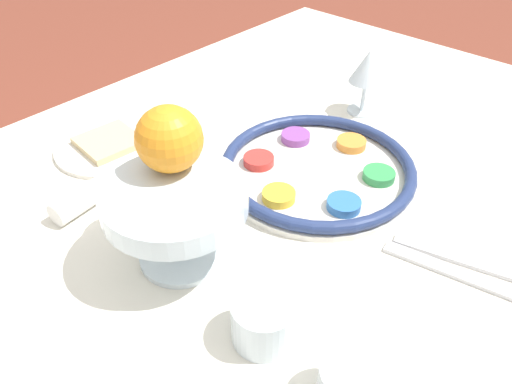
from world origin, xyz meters
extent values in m
cube|color=silver|center=(0.00, 0.00, 0.38)|extent=(1.55, 1.06, 0.76)
cylinder|color=silver|center=(-0.12, 0.01, 0.76)|extent=(0.32, 0.32, 0.01)
torus|color=navy|center=(-0.12, 0.01, 0.78)|extent=(0.32, 0.32, 0.02)
cylinder|color=gold|center=(-0.02, 0.01, 0.78)|extent=(0.05, 0.05, 0.01)
cylinder|color=#2D6BB7|center=(-0.07, 0.09, 0.78)|extent=(0.05, 0.05, 0.01)
cylinder|color=#33934C|center=(-0.17, 0.09, 0.78)|extent=(0.05, 0.05, 0.01)
cylinder|color=orange|center=(-0.21, 0.01, 0.78)|extent=(0.05, 0.05, 0.01)
cylinder|color=#844299|center=(-0.17, -0.08, 0.78)|extent=(0.05, 0.05, 0.01)
cylinder|color=red|center=(-0.07, -0.08, 0.78)|extent=(0.05, 0.05, 0.01)
cylinder|color=silver|center=(-0.35, -0.06, 0.76)|extent=(0.06, 0.06, 0.00)
cylinder|color=silver|center=(-0.35, -0.06, 0.79)|extent=(0.01, 0.01, 0.06)
cone|color=silver|center=(-0.35, -0.06, 0.86)|extent=(0.07, 0.07, 0.06)
cylinder|color=silver|center=(0.16, -0.02, 0.76)|extent=(0.11, 0.11, 0.01)
cylinder|color=silver|center=(0.16, -0.02, 0.81)|extent=(0.03, 0.03, 0.08)
cylinder|color=silver|center=(0.16, -0.02, 0.86)|extent=(0.19, 0.19, 0.03)
sphere|color=orange|center=(0.13, -0.05, 0.92)|extent=(0.09, 0.09, 0.09)
cylinder|color=silver|center=(0.07, -0.32, 0.76)|extent=(0.19, 0.19, 0.01)
cube|color=#D1B784|center=(0.07, -0.32, 0.77)|extent=(0.11, 0.11, 0.01)
cylinder|color=white|center=(0.15, -0.21, 0.78)|extent=(0.19, 0.06, 0.04)
cylinder|color=silver|center=(0.18, 0.15, 0.79)|extent=(0.08, 0.08, 0.06)
cube|color=silver|center=(-0.09, 0.27, 0.76)|extent=(0.07, 0.19, 0.01)
cube|color=silver|center=(-0.06, 0.27, 0.76)|extent=(0.06, 0.19, 0.01)
camera|label=1|loc=(0.45, 0.38, 1.25)|focal=35.00mm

